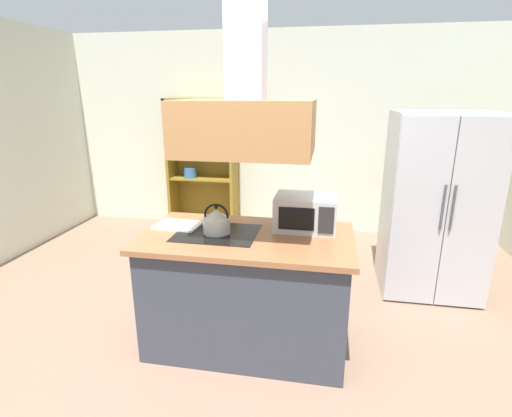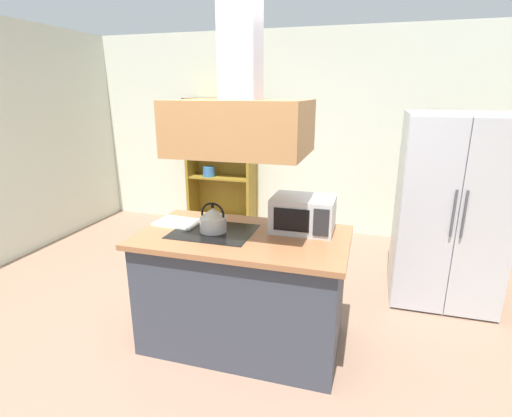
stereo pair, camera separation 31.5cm
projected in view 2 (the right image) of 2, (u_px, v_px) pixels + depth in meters
The scene contains 9 objects.
ground_plane at pixel (220, 348), 3.02m from camera, with size 7.80×7.80×0.00m, color #866753.
wall_back at pixel (297, 134), 5.39m from camera, with size 6.00×0.12×2.70m, color silver.
kitchen_island at pixel (243, 289), 2.99m from camera, with size 1.54×0.88×0.90m.
range_hood at pixel (241, 111), 2.61m from camera, with size 0.90×0.70×1.20m.
refrigerator at pixel (449, 211), 3.54m from camera, with size 0.90×0.77×1.74m.
dish_cabinet at pixel (222, 171), 5.62m from camera, with size 0.95×0.40×1.82m.
kettle at pixel (213, 220), 2.90m from camera, with size 0.20×0.20×0.22m.
cutting_board at pixel (178, 223), 3.10m from camera, with size 0.34×0.24×0.02m, color white.
microwave at pixel (303, 214), 2.92m from camera, with size 0.46×0.35×0.26m.
Camera 2 is at (1.00, -2.39, 1.91)m, focal length 27.32 mm.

